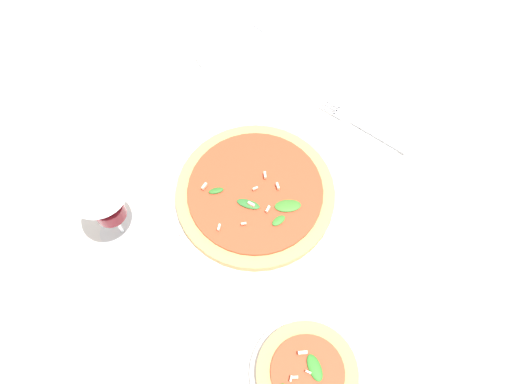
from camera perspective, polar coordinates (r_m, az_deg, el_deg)
ground_plane at (r=0.92m, az=-0.26°, el=-1.17°), size 6.00×6.00×0.00m
pizza_arugula_main at (r=0.91m, az=0.00°, el=-0.38°), size 0.31×0.31×0.05m
pizza_personal_side at (r=0.82m, az=5.80°, el=-19.95°), size 0.18×0.18×0.05m
wine_glass at (r=0.83m, az=-16.74°, el=-1.48°), size 0.09×0.09×0.16m
napkin at (r=1.02m, az=12.43°, el=6.91°), size 0.15×0.10×0.01m
fork at (r=1.01m, az=12.14°, el=7.28°), size 0.19×0.06×0.00m
side_plate_white at (r=1.12m, az=-2.50°, el=16.09°), size 0.17×0.17×0.02m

